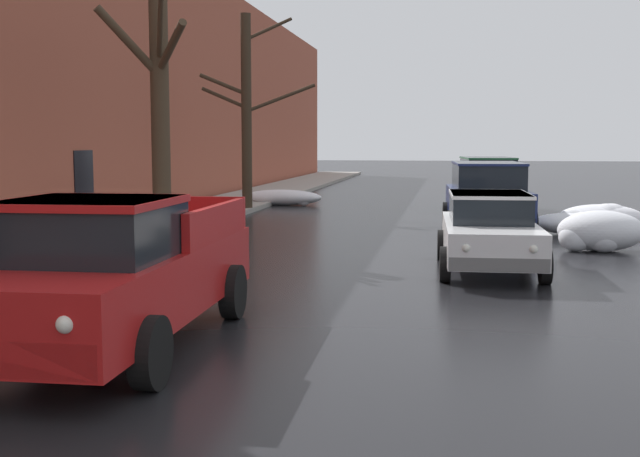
# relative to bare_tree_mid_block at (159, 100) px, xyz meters

# --- Properties ---
(left_sidewalk_slab) EXTENTS (3.02, 80.00, 0.15)m
(left_sidewalk_slab) POSITION_rel_bare_tree_mid_block_xyz_m (-1.31, 0.36, -3.23)
(left_sidewalk_slab) COLOR gray
(left_sidewalk_slab) RESTS_ON ground
(brick_townhouse_facade) EXTENTS (0.63, 80.00, 8.95)m
(brick_townhouse_facade) POSITION_rel_bare_tree_mid_block_xyz_m (-3.32, 0.35, 1.17)
(brick_townhouse_facade) COLOR #9E4C38
(brick_townhouse_facade) RESTS_ON ground
(snow_bank_near_corner_left) EXTENTS (2.37, 1.04, 0.84)m
(snow_bank_near_corner_left) POSITION_rel_bare_tree_mid_block_xyz_m (0.66, -1.09, -2.90)
(snow_bank_near_corner_left) COLOR white
(snow_bank_near_corner_left) RESTS_ON ground
(snow_bank_along_left_kerb) EXTENTS (2.22, 1.07, 0.75)m
(snow_bank_along_left_kerb) POSITION_rel_bare_tree_mid_block_xyz_m (10.66, 3.83, -2.93)
(snow_bank_along_left_kerb) COLOR white
(snow_bank_along_left_kerb) RESTS_ON ground
(snow_bank_near_corner_right) EXTENTS (1.84, 1.12, 0.88)m
(snow_bank_near_corner_right) POSITION_rel_bare_tree_mid_block_xyz_m (9.87, -0.02, -2.89)
(snow_bank_near_corner_right) COLOR white
(snow_bank_near_corner_right) RESTS_ON ground
(snow_bank_along_right_kerb) EXTENTS (2.99, 1.01, 0.58)m
(snow_bank_along_right_kerb) POSITION_rel_bare_tree_mid_block_xyz_m (0.56, 11.15, -3.02)
(snow_bank_along_right_kerb) COLOR white
(snow_bank_along_right_kerb) RESTS_ON ground
(snow_bank_far_right_pile) EXTENTS (2.61, 1.06, 0.64)m
(snow_bank_far_right_pile) POSITION_rel_bare_tree_mid_block_xyz_m (9.97, 3.10, -3.01)
(snow_bank_far_right_pile) COLOR white
(snow_bank_far_right_pile) RESTS_ON ground
(bare_tree_mid_block) EXTENTS (2.28, 1.67, 6.25)m
(bare_tree_mid_block) POSITION_rel_bare_tree_mid_block_xyz_m (0.00, 0.00, 0.00)
(bare_tree_mid_block) COLOR #423323
(bare_tree_mid_block) RESTS_ON ground
(bare_tree_far_down_block) EXTENTS (3.80, 0.79, 6.51)m
(bare_tree_far_down_block) POSITION_rel_bare_tree_mid_block_xyz_m (0.01, 8.09, 0.08)
(bare_tree_far_down_block) COLOR #382B1E
(bare_tree_far_down_block) RESTS_ON ground
(pickup_truck_red_approaching_near_lane) EXTENTS (2.18, 5.35, 1.76)m
(pickup_truck_red_approaching_near_lane) POSITION_rel_bare_tree_mid_block_xyz_m (2.95, -9.42, -2.42)
(pickup_truck_red_approaching_near_lane) COLOR red
(pickup_truck_red_approaching_near_lane) RESTS_ON ground
(sedan_white_parked_kerbside_close) EXTENTS (1.92, 4.26, 1.42)m
(sedan_white_parked_kerbside_close) POSITION_rel_bare_tree_mid_block_xyz_m (7.42, -3.02, -2.55)
(sedan_white_parked_kerbside_close) COLOR silver
(sedan_white_parked_kerbside_close) RESTS_ON ground
(suv_darkblue_parked_kerbside_mid) EXTENTS (2.31, 4.42, 1.82)m
(suv_darkblue_parked_kerbside_mid) POSITION_rel_bare_tree_mid_block_xyz_m (7.64, 3.33, -2.31)
(suv_darkblue_parked_kerbside_mid) COLOR navy
(suv_darkblue_parked_kerbside_mid) RESTS_ON ground
(suv_green_parked_far_down_block) EXTENTS (2.34, 4.42, 1.82)m
(suv_green_parked_far_down_block) POSITION_rel_bare_tree_mid_block_xyz_m (7.93, 10.39, -2.32)
(suv_green_parked_far_down_block) COLOR #1E5633
(suv_green_parked_far_down_block) RESTS_ON ground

